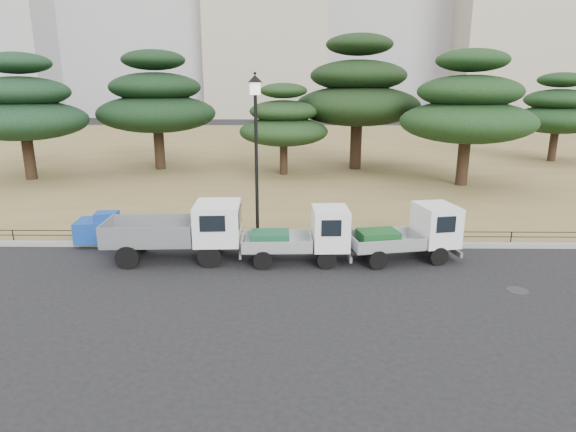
{
  "coord_description": "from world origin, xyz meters",
  "views": [
    {
      "loc": [
        0.19,
        -13.79,
        5.51
      ],
      "look_at": [
        0.0,
        2.0,
        1.3
      ],
      "focal_mm": 30.0,
      "sensor_mm": 36.0,
      "label": 1
    }
  ],
  "objects_px": {
    "tarp_pile": "(102,229)",
    "street_lamp": "(256,132)",
    "truck_kei_rear": "(411,233)",
    "truck_large": "(182,229)",
    "truck_kei_front": "(304,236)"
  },
  "relations": [
    {
      "from": "truck_kei_rear",
      "to": "street_lamp",
      "type": "height_order",
      "value": "street_lamp"
    },
    {
      "from": "truck_large",
      "to": "truck_kei_rear",
      "type": "height_order",
      "value": "truck_large"
    },
    {
      "from": "truck_kei_front",
      "to": "tarp_pile",
      "type": "xyz_separation_m",
      "value": [
        -7.31,
        1.75,
        -0.31
      ]
    },
    {
      "from": "tarp_pile",
      "to": "truck_kei_front",
      "type": "bearing_deg",
      "value": -13.49
    },
    {
      "from": "truck_kei_front",
      "to": "street_lamp",
      "type": "xyz_separation_m",
      "value": [
        -1.66,
        1.84,
        3.17
      ]
    },
    {
      "from": "truck_large",
      "to": "tarp_pile",
      "type": "relative_size",
      "value": 2.52
    },
    {
      "from": "truck_large",
      "to": "truck_kei_rear",
      "type": "xyz_separation_m",
      "value": [
        7.49,
        0.09,
        -0.15
      ]
    },
    {
      "from": "street_lamp",
      "to": "truck_kei_front",
      "type": "bearing_deg",
      "value": -47.94
    },
    {
      "from": "truck_large",
      "to": "truck_kei_front",
      "type": "relative_size",
      "value": 1.29
    },
    {
      "from": "tarp_pile",
      "to": "truck_large",
      "type": "bearing_deg",
      "value": -25.37
    },
    {
      "from": "truck_large",
      "to": "tarp_pile",
      "type": "distance_m",
      "value": 3.7
    },
    {
      "from": "truck_large",
      "to": "street_lamp",
      "type": "height_order",
      "value": "street_lamp"
    },
    {
      "from": "truck_large",
      "to": "truck_kei_front",
      "type": "xyz_separation_m",
      "value": [
        4.0,
        -0.18,
        -0.16
      ]
    },
    {
      "from": "tarp_pile",
      "to": "street_lamp",
      "type": "bearing_deg",
      "value": 0.87
    },
    {
      "from": "truck_kei_front",
      "to": "street_lamp",
      "type": "height_order",
      "value": "street_lamp"
    }
  ]
}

